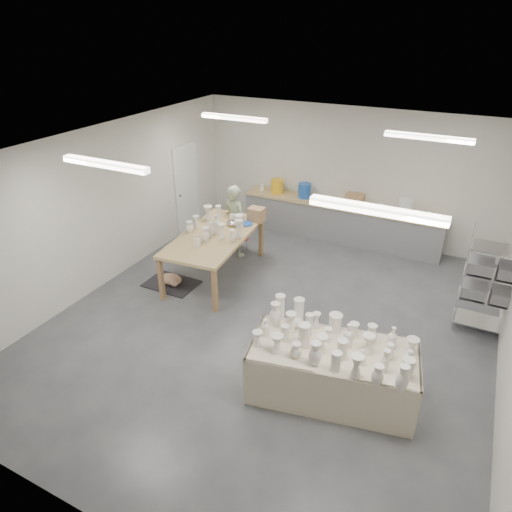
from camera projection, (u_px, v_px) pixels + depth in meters
The scene contains 9 objects.
room at pixel (271, 208), 7.02m from camera, with size 8.00×8.02×3.00m.
back_counter at pixel (339, 220), 10.55m from camera, with size 4.60×0.60×1.24m.
wire_shelf at pixel (492, 282), 7.27m from camera, with size 0.88×0.48×1.80m.
drying_table at pixel (332, 369), 6.17m from camera, with size 2.37×1.46×1.15m.
work_table at pixel (219, 232), 8.94m from camera, with size 1.45×2.55×1.28m.
rug at pixel (171, 284), 8.97m from camera, with size 1.00×0.70×0.02m, color black.
cat at pixel (171, 279), 8.90m from camera, with size 0.54×0.47×0.20m.
potter at pixel (235, 221), 9.74m from camera, with size 0.58×0.38×1.60m, color #99AB85.
red_stool at pixel (242, 239), 10.20m from camera, with size 0.33×0.33×0.29m.
Camera 1 is at (2.63, -5.87, 4.67)m, focal length 32.00 mm.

